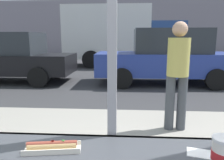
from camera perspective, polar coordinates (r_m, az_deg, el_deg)
ground_plane at (r=9.26m, az=3.14°, el=1.42°), size 60.00×60.00×0.00m
sidewalk_strip at (r=3.11m, az=1.90°, el=-17.23°), size 16.00×2.80×0.13m
building_facade_far at (r=21.77m, az=3.55°, el=13.49°), size 28.00×1.20×5.00m
soda_cup_right at (r=1.05m, az=27.09°, el=-16.97°), size 0.10×0.10×0.31m
hotdog_tray_far at (r=1.17m, az=-15.30°, el=-16.34°), size 0.29×0.13×0.05m
napkin_wrapper at (r=1.20m, az=21.90°, el=-17.29°), size 0.14×0.12×0.00m
parked_car_black at (r=8.48m, az=-25.54°, el=5.36°), size 4.50×1.89×1.71m
parked_car_blue at (r=7.53m, az=13.90°, el=5.88°), size 4.49×1.91×1.82m
box_truck at (r=12.06m, az=2.09°, el=11.67°), size 6.20×2.44×3.15m
pedestrian at (r=3.39m, az=16.73°, el=2.61°), size 0.32×0.32×1.63m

